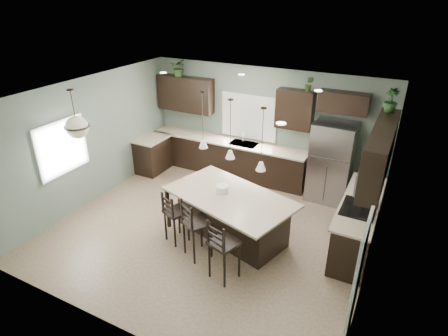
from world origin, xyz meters
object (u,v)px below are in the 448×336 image
at_px(bar_stool_center, 197,228).
at_px(serving_dish, 222,189).
at_px(kitchen_island, 230,216).
at_px(bar_stool_right, 224,249).
at_px(plant_back_left, 179,67).
at_px(refrigerator, 331,162).
at_px(bar_stool_left, 176,217).

bearing_deg(bar_stool_center, serving_dish, 115.28).
relative_size(kitchen_island, bar_stool_right, 2.06).
relative_size(bar_stool_center, plant_back_left, 2.63).
height_order(refrigerator, bar_stool_center, refrigerator).
height_order(bar_stool_center, plant_back_left, plant_back_left).
bearing_deg(refrigerator, bar_stool_center, -117.02).
bearing_deg(plant_back_left, serving_dish, -44.66).
bearing_deg(bar_stool_center, plant_back_left, 156.02).
bearing_deg(serving_dish, refrigerator, 56.26).
height_order(refrigerator, serving_dish, refrigerator).
bearing_deg(bar_stool_center, bar_stool_left, -169.85).
relative_size(kitchen_island, bar_stool_left, 2.26).
distance_m(serving_dish, bar_stool_left, 1.02).
relative_size(serving_dish, plant_back_left, 0.53).
bearing_deg(bar_stool_right, plant_back_left, 148.11).
relative_size(refrigerator, serving_dish, 7.71).
bearing_deg(bar_stool_center, kitchen_island, 101.58).
bearing_deg(refrigerator, kitchen_island, -119.74).
distance_m(kitchen_island, plant_back_left, 4.33).
relative_size(refrigerator, bar_stool_left, 1.73).
bearing_deg(bar_stool_right, refrigerator, 92.17).
xyz_separation_m(serving_dish, plant_back_left, (-2.54, 2.51, 1.63)).
bearing_deg(refrigerator, bar_stool_left, -126.73).
bearing_deg(plant_back_left, kitchen_island, -43.22).
xyz_separation_m(serving_dish, bar_stool_center, (-0.06, -0.84, -0.40)).
height_order(refrigerator, bar_stool_right, refrigerator).
bearing_deg(serving_dish, bar_stool_right, -60.97).
relative_size(kitchen_island, plant_back_left, 5.35).
relative_size(refrigerator, plant_back_left, 4.11).
bearing_deg(kitchen_island, refrigerator, 76.73).
xyz_separation_m(kitchen_island, bar_stool_center, (-0.25, -0.79, 0.13)).
bearing_deg(plant_back_left, bar_stool_center, -53.52).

